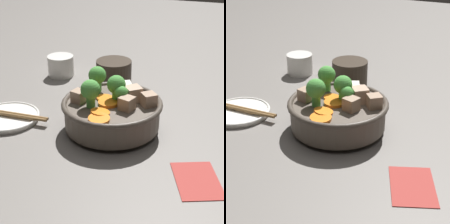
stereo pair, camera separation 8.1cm
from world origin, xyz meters
The scene contains 7 objects.
ground_plane centered at (0.00, 0.00, 0.00)m, with size 3.00×3.00×0.00m, color slate.
stirfry_bowl centered at (0.00, 0.00, 0.05)m, with size 0.22×0.22×0.12m.
side_saucer centered at (-0.04, 0.24, 0.01)m, with size 0.14×0.14×0.01m.
tea_cup centered at (0.26, 0.24, 0.03)m, with size 0.08×0.08×0.06m.
dark_mug centered at (0.23, 0.07, 0.04)m, with size 0.12×0.10×0.07m.
napkin centered at (-0.13, -0.20, 0.00)m, with size 0.13×0.11×0.00m.
chopsticks_pair centered at (-0.04, 0.24, 0.02)m, with size 0.02×0.20×0.01m.
Camera 2 is at (-0.65, -0.30, 0.42)m, focal length 60.00 mm.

